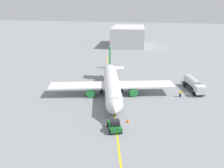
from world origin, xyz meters
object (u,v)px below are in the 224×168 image
(refueling_worker, at_px, (180,94))
(airplane, at_px, (112,85))
(safety_cone_nose, at_px, (128,121))
(fuel_tanker, at_px, (194,84))
(pushback_tug, at_px, (114,125))

(refueling_worker, bearing_deg, airplane, -83.97)
(refueling_worker, xyz_separation_m, safety_cone_nose, (14.87, -10.98, -0.48))
(fuel_tanker, bearing_deg, pushback_tug, -35.63)
(fuel_tanker, distance_m, pushback_tug, 28.58)
(airplane, height_order, refueling_worker, airplane)
(airplane, bearing_deg, pushback_tug, 12.16)
(airplane, distance_m, refueling_worker, 16.71)
(fuel_tanker, xyz_separation_m, refueling_worker, (5.01, -3.67, -0.90))
(pushback_tug, bearing_deg, fuel_tanker, 144.37)
(pushback_tug, height_order, refueling_worker, pushback_tug)
(fuel_tanker, xyz_separation_m, safety_cone_nose, (19.88, -14.65, -1.37))
(fuel_tanker, relative_size, refueling_worker, 5.96)
(fuel_tanker, bearing_deg, refueling_worker, -36.23)
(airplane, relative_size, refueling_worker, 18.40)
(fuel_tanker, height_order, pushback_tug, fuel_tanker)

